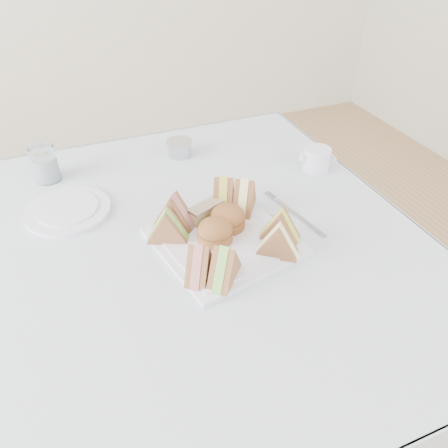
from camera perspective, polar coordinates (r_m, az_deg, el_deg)
name	(u,v)px	position (r m, az deg, el deg)	size (l,w,h in m)	color
floor	(190,427)	(1.49, -4.44, -24.97)	(4.00, 4.00, 0.00)	#9E7751
table	(183,355)	(1.18, -5.33, -16.65)	(0.90, 0.90, 0.74)	brown
tablecloth	(173,245)	(0.90, -6.67, -2.68)	(1.02, 1.02, 0.01)	white
serving_plate	(224,241)	(0.89, 0.00, -2.24)	(0.26, 0.26, 0.01)	white
sandwich_fl_a	(199,260)	(0.79, -3.23, -4.71)	(0.08, 0.04, 0.07)	#9B5F38
sandwich_fl_b	(224,263)	(0.78, 0.05, -5.07)	(0.09, 0.04, 0.08)	#9B5F38
sandwich_fr_a	(281,224)	(0.87, 7.40, -0.05)	(0.08, 0.04, 0.07)	#9B5F38
sandwich_fr_b	(278,239)	(0.84, 7.10, -1.95)	(0.08, 0.04, 0.07)	#9B5F38
sandwich_bl_a	(167,224)	(0.87, -7.42, -0.05)	(0.08, 0.04, 0.08)	#9B5F38
sandwich_bl_b	(174,210)	(0.91, -6.57, 1.78)	(0.09, 0.04, 0.08)	#9B5F38
sandwich_br_a	(244,194)	(0.95, 2.67, 3.88)	(0.09, 0.04, 0.08)	#9B5F38
sandwich_br_b	(224,192)	(0.96, -0.04, 4.20)	(0.09, 0.04, 0.08)	#9B5F38
scone_left	(215,231)	(0.87, -1.17, -0.98)	(0.07, 0.07, 0.05)	#996432
scone_right	(228,218)	(0.90, 0.49, 0.80)	(0.07, 0.07, 0.05)	#996432
pastry_slice	(206,212)	(0.93, -2.42, 1.57)	(0.08, 0.03, 0.04)	#DCCF7B
side_plate	(68,210)	(1.04, -19.70, 1.69)	(0.19, 0.19, 0.01)	white
water_glass	(45,164)	(1.16, -22.33, 7.28)	(0.06, 0.06, 0.09)	white
tea_strainer	(180,149)	(1.20, -5.82, 9.72)	(0.07, 0.07, 0.04)	#B3B2C0
knife	(259,211)	(0.98, 4.58, 1.69)	(0.02, 0.19, 0.00)	#B3B2C0
fork	(299,217)	(0.98, 9.75, 0.91)	(0.01, 0.17, 0.00)	#B3B2C0
creamer_jug	(317,159)	(1.15, 12.06, 8.27)	(0.07, 0.07, 0.06)	white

